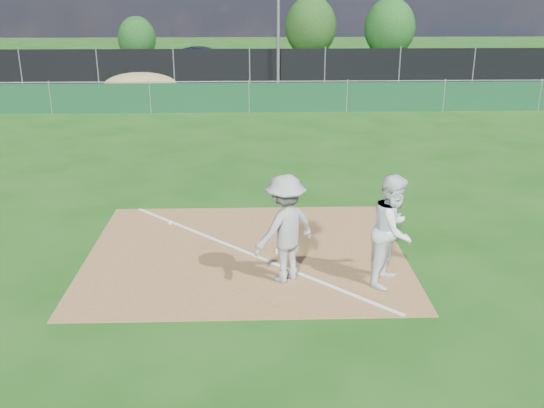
{
  "coord_description": "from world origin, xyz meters",
  "views": [
    {
      "loc": [
        0.16,
        -9.64,
        4.81
      ],
      "look_at": [
        0.5,
        1.0,
        1.0
      ],
      "focal_mm": 40.0,
      "sensor_mm": 36.0,
      "label": 1
    }
  ],
  "objects_px": {
    "first_base": "(287,249)",
    "car_left": "(146,59)",
    "light_pole": "(278,5)",
    "tree_right": "(390,28)",
    "runner": "(393,230)",
    "play_at_first": "(285,229)",
    "car_mid": "(205,61)",
    "car_right": "(356,61)",
    "tree_mid": "(311,27)",
    "tree_left": "(137,39)"
  },
  "relations": [
    {
      "from": "car_mid",
      "to": "car_right",
      "type": "xyz_separation_m",
      "value": [
        8.99,
        0.92,
        -0.12
      ]
    },
    {
      "from": "car_mid",
      "to": "tree_mid",
      "type": "relative_size",
      "value": 1.09
    },
    {
      "from": "tree_left",
      "to": "car_mid",
      "type": "bearing_deg",
      "value": -52.17
    },
    {
      "from": "car_left",
      "to": "car_mid",
      "type": "height_order",
      "value": "car_mid"
    },
    {
      "from": "first_base",
      "to": "car_mid",
      "type": "bearing_deg",
      "value": 97.62
    },
    {
      "from": "car_mid",
      "to": "car_right",
      "type": "distance_m",
      "value": 9.04
    },
    {
      "from": "car_right",
      "to": "tree_mid",
      "type": "bearing_deg",
      "value": 8.52
    },
    {
      "from": "runner",
      "to": "tree_right",
      "type": "relative_size",
      "value": 0.46
    },
    {
      "from": "tree_mid",
      "to": "tree_right",
      "type": "bearing_deg",
      "value": -5.42
    },
    {
      "from": "light_pole",
      "to": "tree_left",
      "type": "distance_m",
      "value": 14.02
    },
    {
      "from": "light_pole",
      "to": "tree_mid",
      "type": "distance_m",
      "value": 12.5
    },
    {
      "from": "car_mid",
      "to": "car_right",
      "type": "height_order",
      "value": "car_mid"
    },
    {
      "from": "first_base",
      "to": "tree_left",
      "type": "distance_m",
      "value": 33.11
    },
    {
      "from": "light_pole",
      "to": "runner",
      "type": "xyz_separation_m",
      "value": [
        0.99,
        -22.97,
        -3.03
      ]
    },
    {
      "from": "car_left",
      "to": "tree_right",
      "type": "bearing_deg",
      "value": -66.03
    },
    {
      "from": "light_pole",
      "to": "car_right",
      "type": "bearing_deg",
      "value": 44.1
    },
    {
      "from": "light_pole",
      "to": "tree_mid",
      "type": "height_order",
      "value": "light_pole"
    },
    {
      "from": "light_pole",
      "to": "tree_left",
      "type": "bearing_deg",
      "value": 131.62
    },
    {
      "from": "play_at_first",
      "to": "first_base",
      "type": "bearing_deg",
      "value": 84.56
    },
    {
      "from": "car_left",
      "to": "tree_right",
      "type": "relative_size",
      "value": 1.0
    },
    {
      "from": "play_at_first",
      "to": "tree_right",
      "type": "distance_m",
      "value": 35.59
    },
    {
      "from": "first_base",
      "to": "light_pole",
      "type": "bearing_deg",
      "value": 88.13
    },
    {
      "from": "light_pole",
      "to": "car_left",
      "type": "height_order",
      "value": "light_pole"
    },
    {
      "from": "first_base",
      "to": "tree_left",
      "type": "xyz_separation_m",
      "value": [
        -8.46,
        31.97,
        1.5
      ]
    },
    {
      "from": "car_right",
      "to": "tree_mid",
      "type": "height_order",
      "value": "tree_mid"
    },
    {
      "from": "first_base",
      "to": "car_mid",
      "type": "relative_size",
      "value": 0.08
    },
    {
      "from": "car_left",
      "to": "tree_mid",
      "type": "bearing_deg",
      "value": -54.62
    },
    {
      "from": "light_pole",
      "to": "play_at_first",
      "type": "height_order",
      "value": "light_pole"
    },
    {
      "from": "play_at_first",
      "to": "tree_left",
      "type": "xyz_separation_m",
      "value": [
        -8.35,
        33.17,
        0.6
      ]
    },
    {
      "from": "light_pole",
      "to": "play_at_first",
      "type": "relative_size",
      "value": 3.05
    },
    {
      "from": "runner",
      "to": "tree_mid",
      "type": "height_order",
      "value": "tree_mid"
    },
    {
      "from": "light_pole",
      "to": "runner",
      "type": "relative_size",
      "value": 4.14
    },
    {
      "from": "car_mid",
      "to": "first_base",
      "type": "bearing_deg",
      "value": -173.07
    },
    {
      "from": "car_left",
      "to": "tree_left",
      "type": "xyz_separation_m",
      "value": [
        -1.37,
        5.09,
        0.83
      ]
    },
    {
      "from": "light_pole",
      "to": "tree_right",
      "type": "relative_size",
      "value": 1.9
    },
    {
      "from": "runner",
      "to": "tree_mid",
      "type": "distance_m",
      "value": 35.09
    },
    {
      "from": "tree_right",
      "to": "light_pole",
      "type": "bearing_deg",
      "value": -125.76
    },
    {
      "from": "first_base",
      "to": "tree_left",
      "type": "relative_size",
      "value": 0.12
    },
    {
      "from": "first_base",
      "to": "tree_right",
      "type": "bearing_deg",
      "value": 74.81
    },
    {
      "from": "tree_left",
      "to": "tree_right",
      "type": "distance_m",
      "value": 17.52
    },
    {
      "from": "first_base",
      "to": "car_left",
      "type": "height_order",
      "value": "car_left"
    },
    {
      "from": "car_left",
      "to": "car_right",
      "type": "relative_size",
      "value": 0.93
    },
    {
      "from": "runner",
      "to": "play_at_first",
      "type": "bearing_deg",
      "value": 115.73
    },
    {
      "from": "car_right",
      "to": "tree_mid",
      "type": "relative_size",
      "value": 1.05
    },
    {
      "from": "runner",
      "to": "car_left",
      "type": "distance_m",
      "value": 29.54
    },
    {
      "from": "car_left",
      "to": "tree_left",
      "type": "bearing_deg",
      "value": 17.68
    },
    {
      "from": "light_pole",
      "to": "car_left",
      "type": "bearing_deg",
      "value": 146.15
    },
    {
      "from": "tree_left",
      "to": "tree_mid",
      "type": "relative_size",
      "value": 0.71
    },
    {
      "from": "play_at_first",
      "to": "tree_mid",
      "type": "relative_size",
      "value": 0.61
    },
    {
      "from": "car_left",
      "to": "car_right",
      "type": "height_order",
      "value": "car_left"
    }
  ]
}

